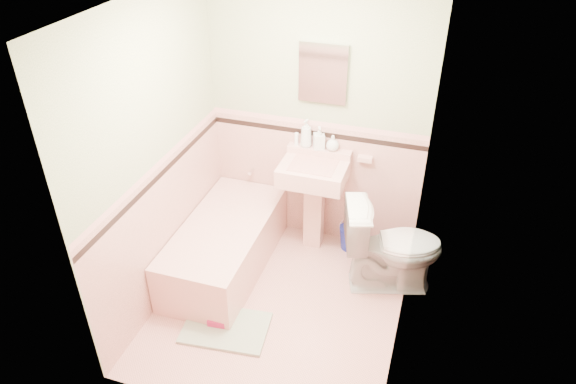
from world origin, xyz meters
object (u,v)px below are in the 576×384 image
(soap_bottle_left, at_px, (306,133))
(bucket, at_px, (351,238))
(bathtub, at_px, (225,247))
(medicine_cabinet, at_px, (323,73))
(shoe, at_px, (217,322))
(soap_bottle_mid, at_px, (319,138))
(sink, at_px, (313,207))
(soap_bottle_right, at_px, (333,143))
(toilet, at_px, (393,246))

(soap_bottle_left, relative_size, bucket, 1.14)
(bathtub, bearing_deg, medicine_cabinet, 47.42)
(soap_bottle_left, distance_m, shoe, 1.82)
(soap_bottle_mid, relative_size, shoe, 1.43)
(bucket, height_order, shoe, bucket)
(sink, bearing_deg, soap_bottle_left, 125.63)
(soap_bottle_right, height_order, shoe, soap_bottle_right)
(soap_bottle_left, distance_m, soap_bottle_right, 0.26)
(sink, relative_size, shoe, 6.33)
(medicine_cabinet, bearing_deg, soap_bottle_left, -166.91)
(bucket, bearing_deg, soap_bottle_mid, 167.59)
(medicine_cabinet, bearing_deg, soap_bottle_right, -14.06)
(medicine_cabinet, relative_size, soap_bottle_mid, 2.43)
(soap_bottle_left, height_order, soap_bottle_right, soap_bottle_left)
(soap_bottle_left, height_order, bucket, soap_bottle_left)
(medicine_cabinet, bearing_deg, shoe, -107.11)
(soap_bottle_right, distance_m, shoe, 1.85)
(bathtub, distance_m, soap_bottle_left, 1.28)
(soap_bottle_mid, xyz_separation_m, soap_bottle_right, (0.13, 0.00, -0.03))
(soap_bottle_right, bearing_deg, soap_bottle_mid, 180.00)
(soap_bottle_left, relative_size, toilet, 0.31)
(bucket, bearing_deg, bathtub, -149.05)
(medicine_cabinet, relative_size, toilet, 0.60)
(soap_bottle_right, distance_m, toilet, 1.05)
(sink, height_order, toilet, sink)
(soap_bottle_left, xyz_separation_m, toilet, (0.93, -0.49, -0.70))
(bathtub, height_order, soap_bottle_right, soap_bottle_right)
(soap_bottle_left, bearing_deg, soap_bottle_right, 0.00)
(bathtub, bearing_deg, toilet, 8.61)
(soap_bottle_right, xyz_separation_m, toilet, (0.68, -0.49, -0.65))
(soap_bottle_mid, bearing_deg, medicine_cabinet, 75.75)
(bathtub, xyz_separation_m, bucket, (1.05, 0.63, -0.11))
(bathtub, relative_size, bucket, 6.45)
(sink, bearing_deg, soap_bottle_right, 56.36)
(bathtub, distance_m, bucket, 1.23)
(bucket, distance_m, shoe, 1.58)
(soap_bottle_left, xyz_separation_m, shoe, (-0.32, -1.43, -1.07))
(soap_bottle_right, bearing_deg, toilet, -35.69)
(sink, xyz_separation_m, soap_bottle_left, (-0.13, 0.18, 0.66))
(bathtub, bearing_deg, bucket, 30.95)
(medicine_cabinet, height_order, shoe, medicine_cabinet)
(soap_bottle_right, distance_m, bucket, 0.99)
(soap_bottle_mid, relative_size, toilet, 0.25)
(bathtub, bearing_deg, sink, 37.93)
(bucket, bearing_deg, toilet, -43.22)
(sink, distance_m, soap_bottle_mid, 0.66)
(soap_bottle_mid, bearing_deg, soap_bottle_right, 0.00)
(medicine_cabinet, height_order, soap_bottle_right, medicine_cabinet)
(medicine_cabinet, bearing_deg, toilet, -32.95)
(soap_bottle_left, relative_size, soap_bottle_mid, 1.25)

